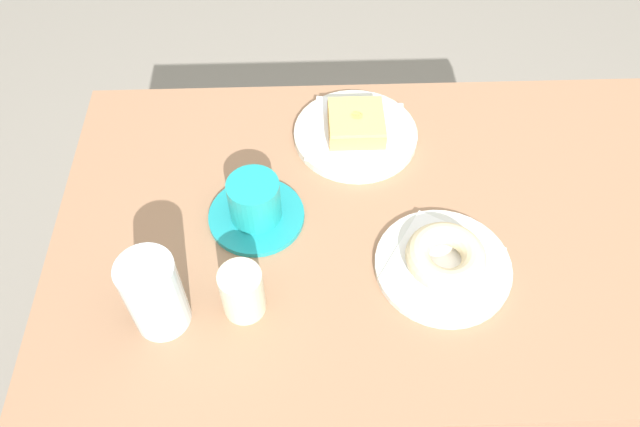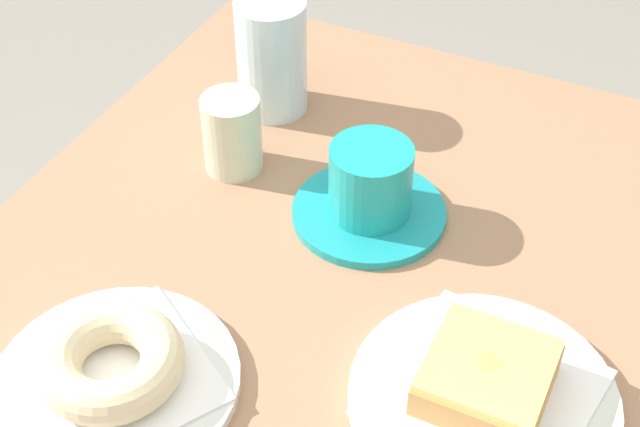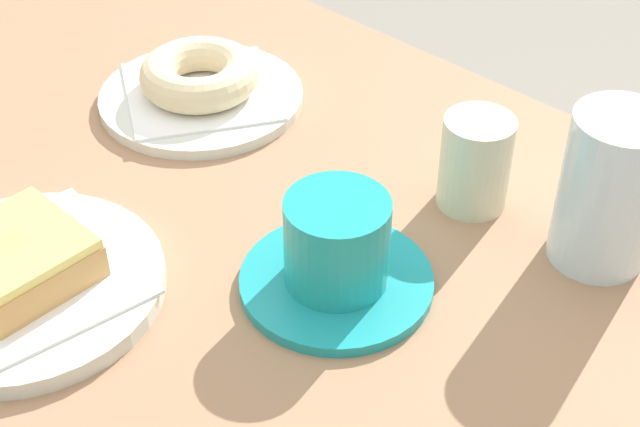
{
  "view_description": "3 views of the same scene",
  "coord_description": "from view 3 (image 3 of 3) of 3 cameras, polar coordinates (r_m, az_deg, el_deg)",
  "views": [
    {
      "loc": [
        -0.18,
        -0.58,
        1.56
      ],
      "look_at": [
        -0.16,
        -0.01,
        0.81
      ],
      "focal_mm": 34.42,
      "sensor_mm": 36.0,
      "label": 1
    },
    {
      "loc": [
        0.37,
        0.26,
        1.39
      ],
      "look_at": [
        -0.21,
        -0.02,
        0.8
      ],
      "focal_mm": 51.47,
      "sensor_mm": 36.0,
      "label": 2
    },
    {
      "loc": [
        -0.62,
        0.41,
        1.28
      ],
      "look_at": [
        -0.21,
        -0.02,
        0.8
      ],
      "focal_mm": 52.5,
      "sensor_mm": 36.0,
      "label": 3
    }
  ],
  "objects": [
    {
      "name": "donut_glazed_square",
      "position": [
        0.74,
        -17.97,
        -2.63
      ],
      "size": [
        0.1,
        0.1,
        0.04
      ],
      "color": "tan",
      "rests_on": "napkin_glazed_square"
    },
    {
      "name": "napkin_sugar_ring",
      "position": [
        0.95,
        -7.27,
        7.41
      ],
      "size": [
        0.2,
        0.2,
        0.0
      ],
      "primitive_type": "cube",
      "rotation": [
        0.0,
        0.0,
        -0.55
      ],
      "color": "white",
      "rests_on": "plate_sugar_ring"
    },
    {
      "name": "plate_glazed_square",
      "position": [
        0.76,
        -17.56,
        -4.23
      ],
      "size": [
        0.22,
        0.22,
        0.01
      ],
      "primitive_type": "cylinder",
      "color": "silver",
      "rests_on": "table"
    },
    {
      "name": "water_glass",
      "position": [
        0.76,
        17.22,
        1.38
      ],
      "size": [
        0.08,
        0.08,
        0.13
      ],
      "primitive_type": "cylinder",
      "color": "silver",
      "rests_on": "table"
    },
    {
      "name": "coffee_cup",
      "position": [
        0.72,
        1.03,
        -2.43
      ],
      "size": [
        0.15,
        0.15,
        0.08
      ],
      "color": "teal",
      "rests_on": "table"
    },
    {
      "name": "donut_sugar_ring",
      "position": [
        0.94,
        -7.37,
        8.42
      ],
      "size": [
        0.12,
        0.12,
        0.04
      ],
      "primitive_type": "torus",
      "color": "beige",
      "rests_on": "napkin_sugar_ring"
    },
    {
      "name": "napkin_glazed_square",
      "position": [
        0.76,
        -17.68,
        -3.74
      ],
      "size": [
        0.18,
        0.18,
        0.0
      ],
      "primitive_type": "cube",
      "rotation": [
        0.0,
        0.0,
        -0.16
      ],
      "color": "white",
      "rests_on": "plate_glazed_square"
    },
    {
      "name": "sugar_jar",
      "position": [
        0.81,
        9.45,
        3.1
      ],
      "size": [
        0.06,
        0.06,
        0.08
      ],
      "primitive_type": "cylinder",
      "color": "beige",
      "rests_on": "table"
    },
    {
      "name": "plate_sugar_ring",
      "position": [
        0.96,
        -7.24,
        7.05
      ],
      "size": [
        0.2,
        0.2,
        0.01
      ],
      "primitive_type": "cylinder",
      "color": "silver",
      "rests_on": "table"
    },
    {
      "name": "table",
      "position": [
        0.95,
        -10.04,
        -0.06
      ],
      "size": [
        1.16,
        0.65,
        0.78
      ],
      "color": "#A07354",
      "rests_on": "ground_plane"
    }
  ]
}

